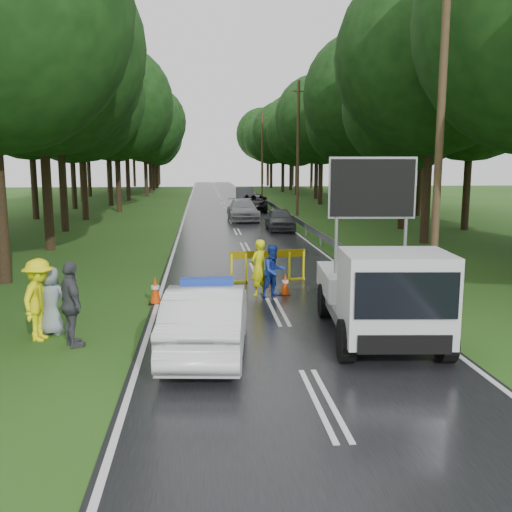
{
  "coord_description": "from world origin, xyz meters",
  "views": [
    {
      "loc": [
        -2.0,
        -15.03,
        4.07
      ],
      "look_at": [
        -0.44,
        1.6,
        1.3
      ],
      "focal_mm": 40.0,
      "sensor_mm": 36.0,
      "label": 1
    }
  ],
  "objects": [
    {
      "name": "queue_car_fourth",
      "position": [
        2.06,
        40.24,
        0.8
      ],
      "size": [
        1.97,
        4.97,
        1.61
      ],
      "primitive_type": "imported",
      "rotation": [
        0.0,
        0.0,
        -0.06
      ],
      "color": "#46484E",
      "rests_on": "ground"
    },
    {
      "name": "queue_car_third",
      "position": [
        2.19,
        32.03,
        0.71
      ],
      "size": [
        2.96,
        5.38,
        1.43
      ],
      "primitive_type": "imported",
      "rotation": [
        0.0,
        0.0,
        -0.12
      ],
      "color": "black",
      "rests_on": "ground"
    },
    {
      "name": "cone_right",
      "position": [
        2.61,
        1.5,
        0.35
      ],
      "size": [
        0.35,
        0.35,
        0.73
      ],
      "color": "black",
      "rests_on": "ground"
    },
    {
      "name": "ground",
      "position": [
        0.0,
        0.0,
        0.0
      ],
      "size": [
        160.0,
        160.0,
        0.0
      ],
      "primitive_type": "plane",
      "color": "#254413",
      "rests_on": "ground"
    },
    {
      "name": "cone_left_mid",
      "position": [
        -3.4,
        1.25,
        0.4
      ],
      "size": [
        0.39,
        0.39,
        0.82
      ],
      "color": "black",
      "rests_on": "ground"
    },
    {
      "name": "bystander_left",
      "position": [
        -5.76,
        -1.93,
        0.95
      ],
      "size": [
        0.93,
        1.34,
        1.9
      ],
      "primitive_type": "imported",
      "rotation": [
        0.0,
        0.0,
        1.38
      ],
      "color": "#FFFC0D",
      "rests_on": "ground"
    },
    {
      "name": "queue_car_first",
      "position": [
        2.6,
        18.7,
        0.67
      ],
      "size": [
        1.65,
        3.94,
        1.33
      ],
      "primitive_type": "imported",
      "rotation": [
        0.0,
        0.0,
        -0.02
      ],
      "color": "#464A4F",
      "rests_on": "ground"
    },
    {
      "name": "bystander_mid",
      "position": [
        -4.91,
        -2.5,
        0.97
      ],
      "size": [
        0.95,
        1.22,
        1.93
      ],
      "primitive_type": "imported",
      "rotation": [
        0.0,
        0.0,
        2.07
      ],
      "color": "#44464C",
      "rests_on": "ground"
    },
    {
      "name": "cone_far",
      "position": [
        0.3,
        4.34,
        0.32
      ],
      "size": [
        0.32,
        0.32,
        0.67
      ],
      "color": "black",
      "rests_on": "ground"
    },
    {
      "name": "utility_pole_near",
      "position": [
        5.2,
        2.0,
        5.06
      ],
      "size": [
        1.4,
        0.24,
        10.0
      ],
      "color": "#43351F",
      "rests_on": "ground"
    },
    {
      "name": "barrier",
      "position": [
        0.19,
        4.0,
        0.82
      ],
      "size": [
        2.62,
        0.4,
        1.09
      ],
      "rotation": [
        0.0,
        0.0,
        0.13
      ],
      "color": "yellow",
      "rests_on": "ground"
    },
    {
      "name": "police_sedan",
      "position": [
        -1.93,
        -3.2,
        0.75
      ],
      "size": [
        2.02,
        4.66,
        1.64
      ],
      "rotation": [
        0.0,
        0.0,
        3.04
      ],
      "color": "silver",
      "rests_on": "ground"
    },
    {
      "name": "civilian",
      "position": [
        0.11,
        1.76,
        0.8
      ],
      "size": [
        0.96,
        0.88,
        1.6
      ],
      "primitive_type": "imported",
      "rotation": [
        0.0,
        0.0,
        0.45
      ],
      "color": "#173299",
      "rests_on": "ground"
    },
    {
      "name": "queue_car_second",
      "position": [
        0.8,
        24.75,
        0.73
      ],
      "size": [
        2.16,
        5.07,
        1.46
      ],
      "primitive_type": "imported",
      "rotation": [
        0.0,
        0.0,
        0.02
      ],
      "color": "#ACAEB5",
      "rests_on": "ground"
    },
    {
      "name": "road",
      "position": [
        0.0,
        30.0,
        0.01
      ],
      "size": [
        7.0,
        140.0,
        0.02
      ],
      "primitive_type": "cube",
      "color": "black",
      "rests_on": "ground"
    },
    {
      "name": "guardrail",
      "position": [
        3.7,
        29.67,
        0.55
      ],
      "size": [
        0.12,
        60.06,
        0.7
      ],
      "color": "gray",
      "rests_on": "ground"
    },
    {
      "name": "cone_center",
      "position": [
        0.5,
        2.0,
        0.34
      ],
      "size": [
        0.33,
        0.33,
        0.7
      ],
      "color": "black",
      "rests_on": "ground"
    },
    {
      "name": "bystander_right",
      "position": [
        -5.62,
        -1.5,
        0.82
      ],
      "size": [
        0.9,
        0.7,
        1.64
      ],
      "primitive_type": "imported",
      "rotation": [
        0.0,
        0.0,
        2.9
      ],
      "color": "gray",
      "rests_on": "ground"
    },
    {
      "name": "utility_pole_mid",
      "position": [
        5.2,
        28.0,
        5.06
      ],
      "size": [
        1.4,
        0.24,
        10.0
      ],
      "color": "#43351F",
      "rests_on": "ground"
    },
    {
      "name": "cone_near_left",
      "position": [
        -2.59,
        -4.0,
        0.36
      ],
      "size": [
        0.35,
        0.35,
        0.75
      ],
      "color": "black",
      "rests_on": "ground"
    },
    {
      "name": "utility_pole_far",
      "position": [
        5.2,
        54.0,
        5.06
      ],
      "size": [
        1.4,
        0.24,
        10.0
      ],
      "color": "#43351F",
      "rests_on": "ground"
    },
    {
      "name": "work_truck",
      "position": [
        2.02,
        -2.69,
        1.12
      ],
      "size": [
        2.72,
        5.36,
        4.14
      ],
      "rotation": [
        0.0,
        0.0,
        -0.09
      ],
      "color": "gray",
      "rests_on": "ground"
    },
    {
      "name": "officer",
      "position": [
        -0.32,
        2.0,
        0.87
      ],
      "size": [
        0.75,
        0.74,
        1.74
      ],
      "primitive_type": "imported",
      "rotation": [
        0.0,
        0.0,
        3.89
      ],
      "color": "#E6EE0C",
      "rests_on": "ground"
    }
  ]
}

